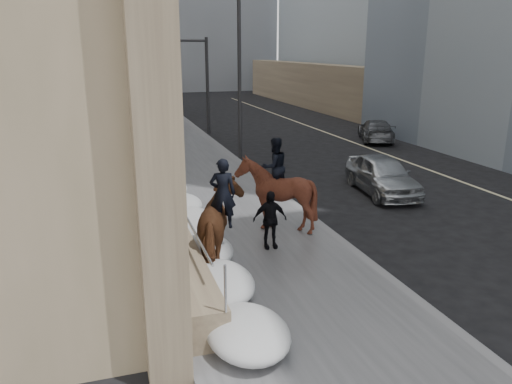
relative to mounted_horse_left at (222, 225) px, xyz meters
The scene contains 15 objects.
ground 2.20m from the mounted_horse_left, 55.90° to the right, with size 140.00×140.00×0.00m, color black.
sidewalk 8.63m from the mounted_horse_left, 83.13° to the left, with size 5.00×80.00×0.12m, color #4F4F52.
curb 9.31m from the mounted_horse_left, 66.78° to the left, with size 0.24×80.00×0.12m, color slate.
lane_line 14.36m from the mounted_horse_left, 36.38° to the left, with size 0.15×70.00×0.01m, color #BFB78C.
far_podium 18.59m from the mounted_horse_left, 27.20° to the left, with size 2.00×80.00×4.00m, color brown.
bg_building_far 71.21m from the mounted_horse_left, 94.04° to the left, with size 24.00×12.00×20.00m, color gray.
streetlight_mid 13.47m from the mounted_horse_left, 73.24° to the left, with size 1.71×0.24×8.00m.
streetlight_far 32.88m from the mounted_horse_left, 83.39° to the left, with size 1.71×0.24×8.00m.
traffic_signal 20.91m from the mounted_horse_left, 81.41° to the left, with size 4.10×0.22×6.00m.
snow_bank 6.65m from the mounted_horse_left, 93.46° to the left, with size 1.70×18.10×0.76m.
mounted_horse_left is the anchor object (origin of this frame).
mounted_horse_right 3.07m from the mounted_horse_left, 45.60° to the left, with size 2.15×2.32×2.75m.
pedestrian 1.78m from the mounted_horse_left, 29.48° to the left, with size 0.93×0.39×1.59m, color black.
car_silver 8.97m from the mounted_horse_left, 33.90° to the left, with size 1.73×4.29×1.46m, color #AEB2B6.
car_grey 19.88m from the mounted_horse_left, 49.03° to the left, with size 1.78×4.39×1.27m, color #56595D.
Camera 1 is at (-3.60, -9.59, 5.33)m, focal length 35.00 mm.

